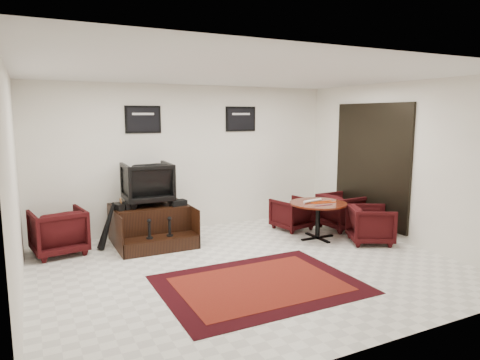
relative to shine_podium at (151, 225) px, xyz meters
name	(u,v)px	position (x,y,z in m)	size (l,w,h in m)	color
ground	(249,267)	(0.97, -1.89, -0.31)	(6.00, 6.00, 0.00)	white
room_shell	(270,145)	(1.38, -1.77, 1.48)	(6.02, 5.02, 2.81)	white
area_rug	(259,284)	(0.78, -2.55, -0.30)	(2.57, 1.93, 0.01)	black
shine_podium	(151,225)	(0.00, 0.00, 0.00)	(1.29, 1.32, 0.66)	black
shine_chair	(147,181)	(0.00, 0.14, 0.77)	(0.81, 0.76, 0.83)	black
shoes_pair	(122,206)	(-0.51, -0.09, 0.41)	(0.29, 0.32, 0.10)	black
polish_kit	(178,203)	(0.45, -0.21, 0.40)	(0.27, 0.19, 0.09)	black
umbrella_black	(108,227)	(-0.75, -0.10, 0.08)	(0.29, 0.11, 0.78)	black
umbrella_hooked	(107,225)	(-0.76, -0.04, 0.10)	(0.30, 0.11, 0.82)	black
armchair_side	(58,229)	(-1.50, 0.03, 0.10)	(0.79, 0.74, 0.81)	black
meeting_table	(318,207)	(2.78, -1.14, 0.28)	(1.02, 1.02, 0.67)	#451609
table_chair_back	(292,212)	(2.72, -0.37, 0.03)	(0.66, 0.62, 0.68)	black
table_chair_window	(342,209)	(3.63, -0.79, 0.08)	(0.75, 0.70, 0.77)	black
table_chair_corner	(371,223)	(3.45, -1.77, 0.06)	(0.70, 0.66, 0.72)	black
paper_roll	(313,201)	(2.70, -1.07, 0.39)	(0.05, 0.05, 0.42)	silver
table_clutter	(323,203)	(2.83, -1.21, 0.37)	(0.57, 0.30, 0.01)	#F3520D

